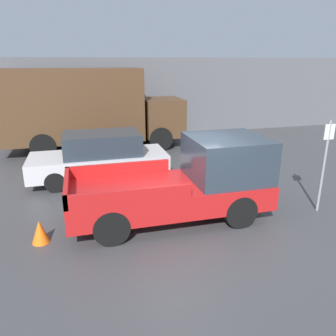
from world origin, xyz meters
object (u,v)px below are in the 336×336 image
parking_sign (324,162)px  traffic_cone (40,232)px  delivery_truck (85,108)px  pickup_truck (189,181)px  car (100,157)px

parking_sign → traffic_cone: 7.28m
delivery_truck → parking_sign: 10.22m
pickup_truck → parking_sign: parking_sign is taller
car → delivery_truck: bearing=94.2°
delivery_truck → parking_sign: (5.87, -8.35, -0.53)m
delivery_truck → traffic_cone: (-1.32, -8.13, -1.67)m
pickup_truck → car: (-2.02, 3.47, -0.16)m
delivery_truck → traffic_cone: bearing=-99.2°
car → delivery_truck: 4.40m
pickup_truck → traffic_cone: bearing=-173.4°
delivery_truck → traffic_cone: size_ratio=15.10×
car → traffic_cone: car is taller
delivery_truck → parking_sign: bearing=-54.9°
traffic_cone → car: bearing=67.2°
parking_sign → traffic_cone: bearing=178.3°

